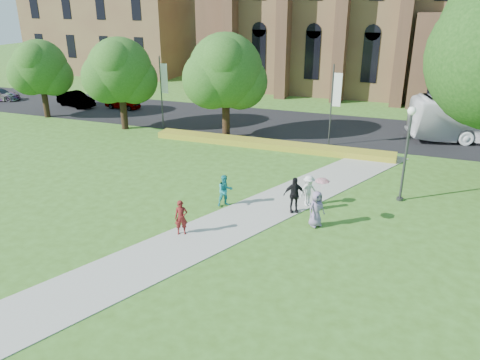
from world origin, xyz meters
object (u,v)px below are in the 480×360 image
at_px(car_1, 76,99).
at_px(pedestrian_0, 181,218).
at_px(streetlamp, 407,143).
at_px(car_0, 123,102).

xyz_separation_m(car_1, pedestrian_0, (22.21, -20.62, 0.12)).
bearing_deg(car_1, streetlamp, -94.67).
xyz_separation_m(car_0, pedestrian_0, (17.26, -21.48, 0.25)).
distance_m(streetlamp, car_1, 34.36).
height_order(car_0, car_1, car_1).
bearing_deg(car_1, pedestrian_0, -115.39).
height_order(streetlamp, car_1, streetlamp).
distance_m(car_0, pedestrian_0, 27.56).
relative_size(car_0, car_1, 0.81).
bearing_deg(streetlamp, car_0, 152.76).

